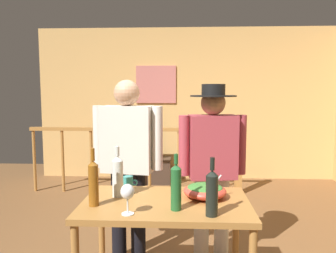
% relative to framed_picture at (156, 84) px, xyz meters
% --- Properties ---
extents(back_wall, '(5.10, 0.10, 2.57)m').
position_rel_framed_picture_xyz_m(back_wall, '(0.53, 0.06, -0.34)').
color(back_wall, tan).
rests_on(back_wall, ground_plane).
extents(framed_picture, '(0.68, 0.03, 0.63)m').
position_rel_framed_picture_xyz_m(framed_picture, '(0.00, 0.00, 0.00)').
color(framed_picture, '#B7675F').
extents(stair_railing, '(3.14, 0.10, 1.03)m').
position_rel_framed_picture_xyz_m(stair_railing, '(0.20, -0.88, -0.99)').
color(stair_railing, '#9E6B33').
rests_on(stair_railing, ground_plane).
extents(tv_console, '(0.90, 0.40, 0.40)m').
position_rel_framed_picture_xyz_m(tv_console, '(-0.19, -0.29, -1.42)').
color(tv_console, '#38281E').
rests_on(tv_console, ground_plane).
extents(flat_screen_tv, '(0.54, 0.12, 0.41)m').
position_rel_framed_picture_xyz_m(flat_screen_tv, '(-0.19, -0.32, -0.98)').
color(flat_screen_tv, black).
rests_on(flat_screen_tv, tv_console).
extents(serving_table, '(1.15, 0.72, 0.76)m').
position_rel_framed_picture_xyz_m(serving_table, '(0.36, -3.48, -0.95)').
color(serving_table, '#9E6B33').
rests_on(serving_table, ground_plane).
extents(salad_bowl, '(0.31, 0.31, 0.17)m').
position_rel_framed_picture_xyz_m(salad_bowl, '(0.64, -3.39, -0.81)').
color(salad_bowl, '#CC3D2D').
rests_on(salad_bowl, serving_table).
extents(wine_glass, '(0.09, 0.09, 0.19)m').
position_rel_framed_picture_xyz_m(wine_glass, '(0.14, -3.74, -0.73)').
color(wine_glass, silver).
rests_on(wine_glass, serving_table).
extents(wine_bottle_amber, '(0.07, 0.07, 0.39)m').
position_rel_framed_picture_xyz_m(wine_bottle_amber, '(-0.11, -3.59, -0.70)').
color(wine_bottle_amber, brown).
rests_on(wine_bottle_amber, serving_table).
extents(wine_bottle_dark, '(0.08, 0.08, 0.36)m').
position_rel_framed_picture_xyz_m(wine_bottle_dark, '(0.66, -3.73, -0.71)').
color(wine_bottle_dark, black).
rests_on(wine_bottle_dark, serving_table).
extents(wine_bottle_clear, '(0.08, 0.08, 0.37)m').
position_rel_framed_picture_xyz_m(wine_bottle_clear, '(0.01, -3.39, -0.71)').
color(wine_bottle_clear, silver).
rests_on(wine_bottle_clear, serving_table).
extents(wine_bottle_green, '(0.07, 0.07, 0.36)m').
position_rel_framed_picture_xyz_m(wine_bottle_green, '(0.44, -3.64, -0.71)').
color(wine_bottle_green, '#1E5628').
rests_on(wine_bottle_green, serving_table).
extents(mug_teal, '(0.11, 0.08, 0.11)m').
position_rel_framed_picture_xyz_m(mug_teal, '(0.06, -3.24, -0.81)').
color(mug_teal, teal).
rests_on(mug_teal, serving_table).
extents(person_standing_left, '(0.62, 0.28, 1.61)m').
position_rel_framed_picture_xyz_m(person_standing_left, '(-0.01, -2.86, -0.66)').
color(person_standing_left, black).
rests_on(person_standing_left, ground_plane).
extents(person_standing_right, '(0.58, 0.39, 1.57)m').
position_rel_framed_picture_xyz_m(person_standing_right, '(0.73, -2.86, -0.69)').
color(person_standing_right, beige).
rests_on(person_standing_right, ground_plane).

